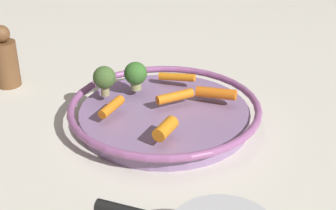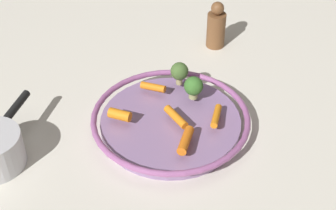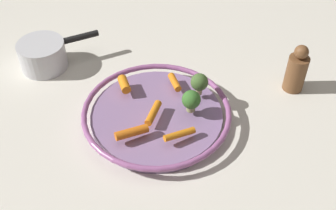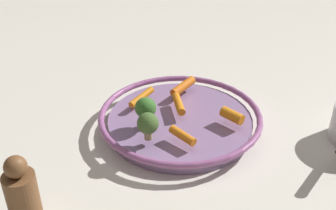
{
  "view_description": "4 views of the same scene",
  "coord_description": "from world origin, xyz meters",
  "px_view_note": "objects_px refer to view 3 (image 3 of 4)",
  "views": [
    {
      "loc": [
        0.39,
        -0.63,
        0.42
      ],
      "look_at": [
        0.02,
        -0.02,
        0.05
      ],
      "focal_mm": 52.98,
      "sensor_mm": 36.0,
      "label": 1
    },
    {
      "loc": [
        0.67,
        0.3,
        0.67
      ],
      "look_at": [
        0.0,
        -0.01,
        0.06
      ],
      "focal_mm": 50.74,
      "sensor_mm": 36.0,
      "label": 2
    },
    {
      "loc": [
        0.14,
        0.64,
        0.68
      ],
      "look_at": [
        -0.02,
        0.02,
        0.07
      ],
      "focal_mm": 45.19,
      "sensor_mm": 36.0,
      "label": 3
    },
    {
      "loc": [
        -0.48,
        -0.51,
        0.48
      ],
      "look_at": [
        -0.01,
        0.02,
        0.05
      ],
      "focal_mm": 44.52,
      "sensor_mm": 36.0,
      "label": 4
    }
  ],
  "objects_px": {
    "baby_carrot_center": "(180,134)",
    "broccoli_floret_mid": "(199,83)",
    "pepper_mill": "(297,70)",
    "saucepan": "(43,55)",
    "baby_carrot_left": "(153,113)",
    "baby_carrot_right": "(124,84)",
    "broccoli_floret_large": "(191,100)",
    "baby_carrot_back": "(132,132)",
    "baby_carrot_near_rim": "(175,82)",
    "serving_bowl": "(157,115)"
  },
  "relations": [
    {
      "from": "baby_carrot_left",
      "to": "baby_carrot_right",
      "type": "height_order",
      "value": "baby_carrot_right"
    },
    {
      "from": "baby_carrot_left",
      "to": "broccoli_floret_large",
      "type": "distance_m",
      "value": 0.08
    },
    {
      "from": "baby_carrot_left",
      "to": "pepper_mill",
      "type": "height_order",
      "value": "pepper_mill"
    },
    {
      "from": "baby_carrot_near_rim",
      "to": "pepper_mill",
      "type": "height_order",
      "value": "pepper_mill"
    },
    {
      "from": "baby_carrot_center",
      "to": "saucepan",
      "type": "relative_size",
      "value": 0.33
    },
    {
      "from": "broccoli_floret_large",
      "to": "saucepan",
      "type": "relative_size",
      "value": 0.25
    },
    {
      "from": "pepper_mill",
      "to": "baby_carrot_center",
      "type": "bearing_deg",
      "value": 20.57
    },
    {
      "from": "baby_carrot_back",
      "to": "broccoli_floret_large",
      "type": "relative_size",
      "value": 1.36
    },
    {
      "from": "baby_carrot_center",
      "to": "broccoli_floret_mid",
      "type": "bearing_deg",
      "value": -123.64
    },
    {
      "from": "baby_carrot_center",
      "to": "baby_carrot_left",
      "type": "distance_m",
      "value": 0.08
    },
    {
      "from": "baby_carrot_center",
      "to": "saucepan",
      "type": "xyz_separation_m",
      "value": [
        0.26,
        -0.35,
        -0.01
      ]
    },
    {
      "from": "serving_bowl",
      "to": "baby_carrot_center",
      "type": "bearing_deg",
      "value": 107.1
    },
    {
      "from": "baby_carrot_near_rim",
      "to": "pepper_mill",
      "type": "distance_m",
      "value": 0.29
    },
    {
      "from": "baby_carrot_near_rim",
      "to": "saucepan",
      "type": "bearing_deg",
      "value": -33.92
    },
    {
      "from": "baby_carrot_left",
      "to": "baby_carrot_center",
      "type": "bearing_deg",
      "value": 117.79
    },
    {
      "from": "baby_carrot_near_rim",
      "to": "baby_carrot_right",
      "type": "height_order",
      "value": "baby_carrot_right"
    },
    {
      "from": "baby_carrot_back",
      "to": "broccoli_floret_large",
      "type": "height_order",
      "value": "broccoli_floret_large"
    },
    {
      "from": "broccoli_floret_mid",
      "to": "pepper_mill",
      "type": "xyz_separation_m",
      "value": [
        -0.24,
        -0.0,
        -0.02
      ]
    },
    {
      "from": "baby_carrot_back",
      "to": "baby_carrot_right",
      "type": "distance_m",
      "value": 0.15
    },
    {
      "from": "baby_carrot_center",
      "to": "baby_carrot_left",
      "type": "xyz_separation_m",
      "value": [
        0.04,
        -0.07,
        0.0
      ]
    },
    {
      "from": "baby_carrot_near_rim",
      "to": "baby_carrot_left",
      "type": "distance_m",
      "value": 0.11
    },
    {
      "from": "broccoli_floret_large",
      "to": "pepper_mill",
      "type": "height_order",
      "value": "pepper_mill"
    },
    {
      "from": "baby_carrot_right",
      "to": "broccoli_floret_large",
      "type": "distance_m",
      "value": 0.17
    },
    {
      "from": "serving_bowl",
      "to": "pepper_mill",
      "type": "relative_size",
      "value": 2.64
    },
    {
      "from": "baby_carrot_back",
      "to": "saucepan",
      "type": "distance_m",
      "value": 0.36
    },
    {
      "from": "broccoli_floret_mid",
      "to": "baby_carrot_center",
      "type": "bearing_deg",
      "value": 56.36
    },
    {
      "from": "saucepan",
      "to": "broccoli_floret_large",
      "type": "bearing_deg",
      "value": 136.82
    },
    {
      "from": "baby_carrot_near_rim",
      "to": "broccoli_floret_mid",
      "type": "xyz_separation_m",
      "value": [
        -0.05,
        0.04,
        0.02
      ]
    },
    {
      "from": "baby_carrot_left",
      "to": "broccoli_floret_large",
      "type": "xyz_separation_m",
      "value": [
        -0.08,
        0.0,
        0.02
      ]
    },
    {
      "from": "broccoli_floret_large",
      "to": "serving_bowl",
      "type": "bearing_deg",
      "value": -15.63
    },
    {
      "from": "saucepan",
      "to": "baby_carrot_center",
      "type": "bearing_deg",
      "value": 126.2
    },
    {
      "from": "baby_carrot_left",
      "to": "broccoli_floret_large",
      "type": "bearing_deg",
      "value": 177.63
    },
    {
      "from": "baby_carrot_center",
      "to": "broccoli_floret_large",
      "type": "xyz_separation_m",
      "value": [
        -0.04,
        -0.07,
        0.02
      ]
    },
    {
      "from": "baby_carrot_back",
      "to": "broccoli_floret_mid",
      "type": "bearing_deg",
      "value": -152.54
    },
    {
      "from": "broccoli_floret_mid",
      "to": "pepper_mill",
      "type": "distance_m",
      "value": 0.24
    },
    {
      "from": "baby_carrot_near_rim",
      "to": "baby_carrot_back",
      "type": "bearing_deg",
      "value": 46.26
    },
    {
      "from": "baby_carrot_back",
      "to": "baby_carrot_center",
      "type": "relative_size",
      "value": 1.01
    },
    {
      "from": "pepper_mill",
      "to": "baby_carrot_near_rim",
      "type": "bearing_deg",
      "value": -7.76
    },
    {
      "from": "baby_carrot_right",
      "to": "baby_carrot_near_rim",
      "type": "bearing_deg",
      "value": 170.85
    },
    {
      "from": "serving_bowl",
      "to": "baby_carrot_left",
      "type": "bearing_deg",
      "value": 57.2
    },
    {
      "from": "saucepan",
      "to": "baby_carrot_near_rim",
      "type": "bearing_deg",
      "value": 146.08
    },
    {
      "from": "baby_carrot_back",
      "to": "baby_carrot_left",
      "type": "distance_m",
      "value": 0.07
    },
    {
      "from": "baby_carrot_right",
      "to": "broccoli_floret_large",
      "type": "height_order",
      "value": "broccoli_floret_large"
    },
    {
      "from": "broccoli_floret_large",
      "to": "broccoli_floret_mid",
      "type": "height_order",
      "value": "broccoli_floret_mid"
    },
    {
      "from": "baby_carrot_near_rim",
      "to": "broccoli_floret_large",
      "type": "bearing_deg",
      "value": 98.09
    },
    {
      "from": "serving_bowl",
      "to": "baby_carrot_right",
      "type": "height_order",
      "value": "baby_carrot_right"
    },
    {
      "from": "broccoli_floret_large",
      "to": "broccoli_floret_mid",
      "type": "distance_m",
      "value": 0.06
    },
    {
      "from": "broccoli_floret_mid",
      "to": "pepper_mill",
      "type": "bearing_deg",
      "value": -179.22
    },
    {
      "from": "baby_carrot_left",
      "to": "baby_carrot_right",
      "type": "xyz_separation_m",
      "value": [
        0.04,
        -0.1,
        0.0
      ]
    },
    {
      "from": "baby_carrot_center",
      "to": "broccoli_floret_large",
      "type": "height_order",
      "value": "broccoli_floret_large"
    }
  ]
}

